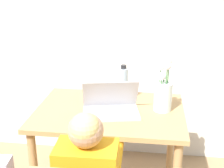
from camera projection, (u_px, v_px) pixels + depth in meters
The scene contains 5 objects.
wall_back at pixel (89, 13), 2.53m from camera, with size 6.40×0.05×2.50m.
dining_table at pixel (110, 126), 2.04m from camera, with size 0.95×0.67×0.73m.
laptop at pixel (111, 105), 1.96m from camera, with size 0.39×0.29×0.21m.
flower_vase at pixel (163, 93), 1.96m from camera, with size 0.11×0.11×0.35m.
water_bottle at pixel (123, 84), 2.11m from camera, with size 0.06×0.06×0.25m.
Camera 1 is at (0.52, -0.30, 1.57)m, focal length 50.00 mm.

